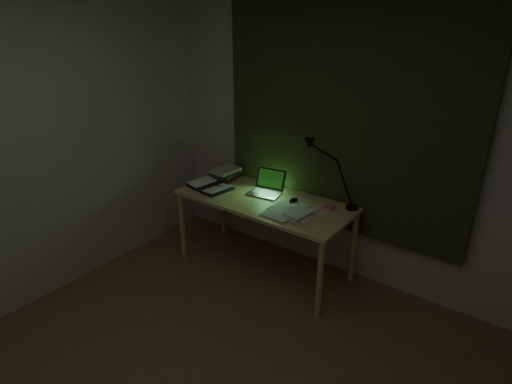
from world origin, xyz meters
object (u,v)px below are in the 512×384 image
Objects in this scene: desk_lamp at (355,177)px; book_stack at (226,173)px; laptop at (264,184)px; open_textbook at (210,186)px; desk at (264,235)px; loose_papers at (295,211)px.

book_stack is at bearing -169.35° from desk_lamp.
book_stack is (-0.53, 0.10, -0.05)m from laptop.
open_textbook is at bearing -169.11° from laptop.
desk_lamp is at bearing 4.88° from laptop.
desk is 0.67m from open_textbook.
book_stack reaches higher than loose_papers.
laptop is (-0.06, 0.09, 0.46)m from desk.
desk_lamp reaches higher than open_textbook.
book_stack is at bearing 162.28° from desk.
book_stack is 0.97m from loose_papers.
desk is 0.51m from loose_papers.
desk_lamp reaches higher than book_stack.
desk is at bearing -64.03° from laptop.
loose_papers is at bearing -10.18° from desk.
desk_lamp is (1.26, 0.36, 0.27)m from open_textbook.
loose_papers is at bearing 10.96° from open_textbook.
laptop reaches higher than desk.
desk_lamp is at bearing 21.25° from desk.
book_stack is 0.47× the size of desk_lamp.
laptop reaches higher than open_textbook.
laptop is at bearing -10.89° from book_stack.
loose_papers is (0.41, -0.15, -0.09)m from laptop.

